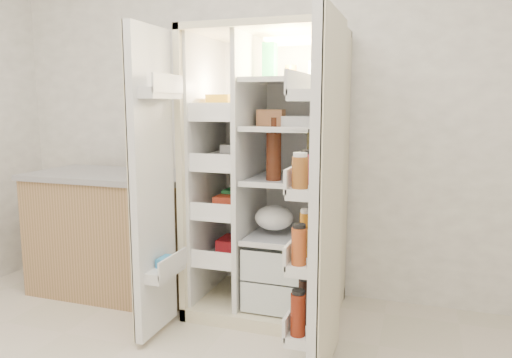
% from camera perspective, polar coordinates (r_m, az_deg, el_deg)
% --- Properties ---
extents(wall_back, '(4.00, 0.02, 2.70)m').
position_cam_1_polar(wall_back, '(3.46, 1.06, 8.96)').
color(wall_back, white).
rests_on(wall_back, floor).
extents(refrigerator, '(0.92, 0.70, 1.80)m').
position_cam_1_polar(refrigerator, '(3.14, 1.89, -2.17)').
color(refrigerator, beige).
rests_on(refrigerator, floor).
extents(freezer_door, '(0.15, 0.40, 1.72)m').
position_cam_1_polar(freezer_door, '(2.77, -12.03, -0.73)').
color(freezer_door, silver).
rests_on(freezer_door, floor).
extents(fridge_door, '(0.17, 0.58, 1.72)m').
position_cam_1_polar(fridge_door, '(2.34, 7.90, -3.02)').
color(fridge_door, silver).
rests_on(fridge_door, floor).
extents(kitchen_counter, '(1.19, 0.63, 0.86)m').
position_cam_1_polar(kitchen_counter, '(3.62, -16.07, -6.06)').
color(kitchen_counter, '#A57C52').
rests_on(kitchen_counter, floor).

